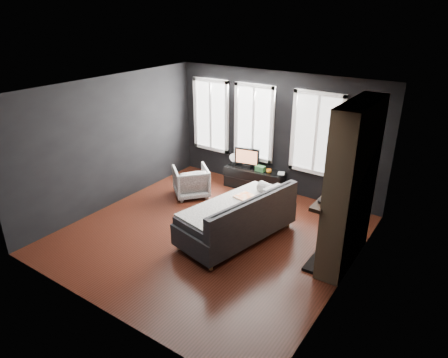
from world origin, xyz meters
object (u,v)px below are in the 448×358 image
Objects in this scene: armchair at (191,180)px; media_console at (255,179)px; sofa at (237,214)px; monitor at (247,157)px; book at (278,169)px; mantel_vase at (345,175)px; mug at (269,170)px.

armchair is 1.50m from media_console.
sofa is 1.58× the size of media_console.
monitor is 0.79m from book.
mug is at bearing 150.14° from mantel_vase.
monitor is 2.81× the size of mantel_vase.
sofa reaches higher than mug.
mug is 0.61× the size of book.
armchair is 1.75m from mug.
book is (1.54, 1.20, 0.21)m from armchair.
media_console is 11.72× the size of mug.
mantel_vase reaches higher than mug.
mantel_vase is (1.86, -1.26, 0.75)m from book.
book is at bearing 2.62° from media_console.
book is at bearing -4.44° from monitor.
book is at bearing 109.16° from sofa.
mantel_vase is at bearing 40.53° from sofa.
media_console is 0.65m from book.
armchair is 1.41m from monitor.
monitor reaches higher than book.
monitor is (-0.22, -0.00, 0.51)m from media_console.
mantel_vase is (2.04, -1.17, 0.79)m from mug.
monitor is at bearing -174.47° from book.
mantel_vase is at bearing -34.29° from book.
sofa is 2.14m from book.
sofa is at bearing -73.57° from media_console.
sofa is at bearing -151.73° from mantel_vase.
book is (0.19, 0.09, 0.04)m from mug.
media_console is at bearing -172.28° from book.
armchair reaches higher than media_console.
mantel_vase reaches higher than sofa.
media_console is 0.47m from mug.
sofa is at bearing 103.01° from armchair.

